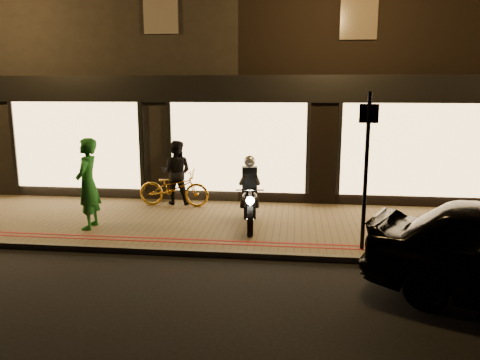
{
  "coord_description": "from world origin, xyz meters",
  "views": [
    {
      "loc": [
        1.52,
        -8.34,
        3.19
      ],
      "look_at": [
        0.28,
        2.11,
        1.1
      ],
      "focal_mm": 35.0,
      "sensor_mm": 36.0,
      "label": 1
    }
  ],
  "objects_px": {
    "sign_post": "(366,163)",
    "person_green": "(88,184)",
    "bicycle_gold": "(174,188)",
    "motorcycle": "(250,200)"
  },
  "relations": [
    {
      "from": "motorcycle",
      "to": "sign_post",
      "type": "xyz_separation_m",
      "value": [
        2.31,
        -1.24,
        1.06
      ]
    },
    {
      "from": "sign_post",
      "to": "person_green",
      "type": "height_order",
      "value": "sign_post"
    },
    {
      "from": "motorcycle",
      "to": "sign_post",
      "type": "relative_size",
      "value": 0.65
    },
    {
      "from": "motorcycle",
      "to": "person_green",
      "type": "distance_m",
      "value": 3.57
    },
    {
      "from": "sign_post",
      "to": "motorcycle",
      "type": "bearing_deg",
      "value": 151.7
    },
    {
      "from": "motorcycle",
      "to": "sign_post",
      "type": "height_order",
      "value": "sign_post"
    },
    {
      "from": "sign_post",
      "to": "bicycle_gold",
      "type": "height_order",
      "value": "sign_post"
    },
    {
      "from": "bicycle_gold",
      "to": "person_green",
      "type": "xyz_separation_m",
      "value": [
        -1.36,
        -2.13,
        0.51
      ]
    },
    {
      "from": "bicycle_gold",
      "to": "sign_post",
      "type": "bearing_deg",
      "value": -120.93
    },
    {
      "from": "motorcycle",
      "to": "person_green",
      "type": "bearing_deg",
      "value": -177.54
    }
  ]
}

